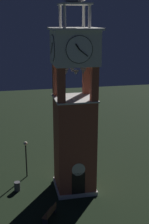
{
  "coord_description": "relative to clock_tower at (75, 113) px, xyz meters",
  "views": [
    {
      "loc": [
        -4.98,
        -23.61,
        14.23
      ],
      "look_at": [
        0.0,
        0.0,
        6.95
      ],
      "focal_mm": 49.81,
      "sensor_mm": 36.0,
      "label": 1
    }
  ],
  "objects": [
    {
      "name": "ground",
      "position": [
        -0.0,
        0.0,
        -6.9
      ],
      "size": [
        80.0,
        80.0,
        0.0
      ],
      "primitive_type": "plane",
      "color": "black"
    },
    {
      "name": "clock_tower",
      "position": [
        0.0,
        0.0,
        0.0
      ],
      "size": [
        3.71,
        3.71,
        16.83
      ],
      "color": "#9E4C38",
      "rests_on": "ground"
    },
    {
      "name": "park_bench",
      "position": [
        -2.67,
        -3.88,
        -6.42
      ],
      "size": [
        1.25,
        1.58,
        0.95
      ],
      "color": "brown",
      "rests_on": "ground"
    },
    {
      "name": "lamp_post",
      "position": [
        -3.95,
        2.96,
        -4.44
      ],
      "size": [
        0.36,
        0.36,
        3.51
      ],
      "color": "black",
      "rests_on": "ground"
    },
    {
      "name": "trash_bin",
      "position": [
        -4.91,
        0.59,
        -6.5
      ],
      "size": [
        0.52,
        0.52,
        0.8
      ],
      "primitive_type": "cylinder",
      "color": "#4C4C51",
      "rests_on": "ground"
    },
    {
      "name": "shrub_near_entry",
      "position": [
        1.74,
        1.41,
        -6.42
      ],
      "size": [
        1.25,
        1.25,
        0.97
      ],
      "primitive_type": "ellipsoid",
      "color": "#336638",
      "rests_on": "ground"
    }
  ]
}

